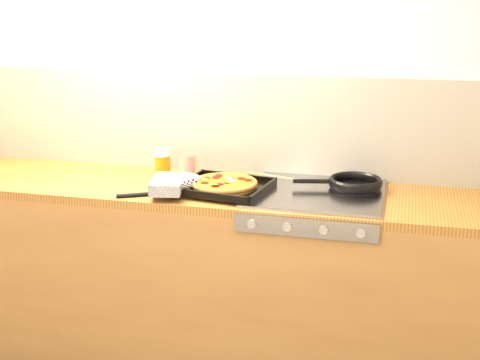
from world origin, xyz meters
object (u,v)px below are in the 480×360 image
(pizza_on_tray, at_px, (209,184))
(tomato_can, at_px, (187,166))
(juice_glass, at_px, (163,162))
(frying_pan, at_px, (354,184))

(pizza_on_tray, xyz_separation_m, tomato_can, (-0.18, 0.23, 0.01))
(tomato_can, relative_size, juice_glass, 0.87)
(frying_pan, bearing_deg, juice_glass, 176.78)
(juice_glass, bearing_deg, frying_pan, -3.22)
(pizza_on_tray, height_order, juice_glass, juice_glass)
(pizza_on_tray, bearing_deg, juice_glass, 142.41)
(pizza_on_tray, xyz_separation_m, juice_glass, (-0.31, 0.24, 0.02))
(tomato_can, height_order, juice_glass, juice_glass)
(frying_pan, height_order, tomato_can, tomato_can)
(frying_pan, relative_size, tomato_can, 3.74)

